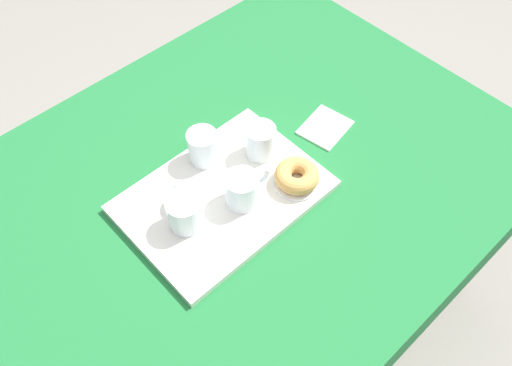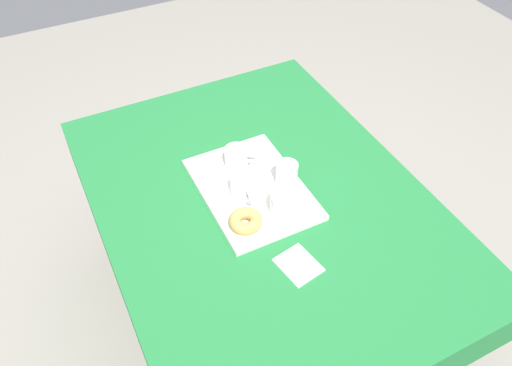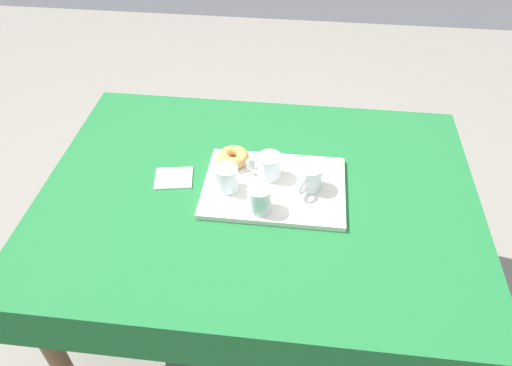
{
  "view_description": "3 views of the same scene",
  "coord_description": "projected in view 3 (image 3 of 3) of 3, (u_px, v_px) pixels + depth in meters",
  "views": [
    {
      "loc": [
        0.5,
        0.61,
        1.79
      ],
      "look_at": [
        -0.02,
        0.05,
        0.76
      ],
      "focal_mm": 38.25,
      "sensor_mm": 36.0,
      "label": 1
    },
    {
      "loc": [
        -1.04,
        0.54,
        1.99
      ],
      "look_at": [
        0.04,
        0.01,
        0.77
      ],
      "focal_mm": 35.83,
      "sensor_mm": 36.0,
      "label": 2
    },
    {
      "loc": [
        0.12,
        -1.14,
        1.81
      ],
      "look_at": [
        -0.01,
        0.0,
        0.76
      ],
      "focal_mm": 33.64,
      "sensor_mm": 36.0,
      "label": 3
    }
  ],
  "objects": [
    {
      "name": "ground_plane",
      "position": [
        258.0,
        313.0,
        2.07
      ],
      "size": [
        6.0,
        6.0,
        0.0
      ],
      "primitive_type": "plane",
      "color": "gray"
    },
    {
      "name": "dining_table",
      "position": [
        258.0,
        208.0,
        1.63
      ],
      "size": [
        1.43,
        1.06,
        0.73
      ],
      "color": "#1E6B33",
      "rests_on": "ground"
    },
    {
      "name": "serving_tray",
      "position": [
        274.0,
        187.0,
        1.58
      ],
      "size": [
        0.46,
        0.33,
        0.02
      ],
      "primitive_type": "cube",
      "color": "silver",
      "rests_on": "dining_table"
    },
    {
      "name": "tea_mug_left",
      "position": [
        269.0,
        167.0,
        1.58
      ],
      "size": [
        0.12,
        0.08,
        0.08
      ],
      "color": "white",
      "rests_on": "serving_tray"
    },
    {
      "name": "tea_mug_right",
      "position": [
        310.0,
        178.0,
        1.54
      ],
      "size": [
        0.08,
        0.12,
        0.08
      ],
      "color": "white",
      "rests_on": "serving_tray"
    },
    {
      "name": "water_glass_near",
      "position": [
        259.0,
        200.0,
        1.47
      ],
      "size": [
        0.07,
        0.07,
        0.09
      ],
      "color": "white",
      "rests_on": "serving_tray"
    },
    {
      "name": "water_glass_far",
      "position": [
        227.0,
        179.0,
        1.53
      ],
      "size": [
        0.07,
        0.07,
        0.09
      ],
      "color": "white",
      "rests_on": "serving_tray"
    },
    {
      "name": "donut_plate_left",
      "position": [
        234.0,
        162.0,
        1.65
      ],
      "size": [
        0.11,
        0.11,
        0.01
      ],
      "primitive_type": "cylinder",
      "color": "white",
      "rests_on": "serving_tray"
    },
    {
      "name": "sugar_donut_left",
      "position": [
        233.0,
        157.0,
        1.63
      ],
      "size": [
        0.11,
        0.11,
        0.04
      ],
      "primitive_type": "torus",
      "color": "tan",
      "rests_on": "donut_plate_left"
    },
    {
      "name": "paper_napkin",
      "position": [
        174.0,
        178.0,
        1.62
      ],
      "size": [
        0.14,
        0.12,
        0.01
      ],
      "primitive_type": "cube",
      "rotation": [
        0.0,
        0.0,
        0.18
      ],
      "color": "white",
      "rests_on": "dining_table"
    }
  ]
}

